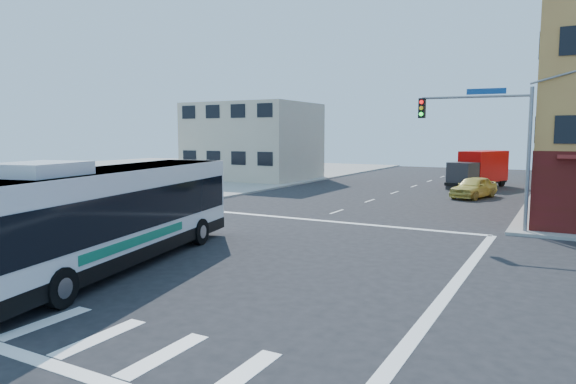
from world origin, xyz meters
The scene contains 11 objects.
ground centered at (0.00, 0.00, 0.00)m, with size 120.00×120.00×0.00m, color black.
sidewalk_nw centered at (-35.00, 35.00, 0.07)m, with size 50.00×50.00×0.15m, color gray.
building_west centered at (-17.02, 29.98, 4.01)m, with size 12.06×10.06×8.00m.
signal_mast_ne centered at (9.08, 10.62, 4.98)m, with size 7.91×1.13×8.07m.
street_tree_a centered at (11.90, 27.92, 3.59)m, with size 3.60×3.60×5.53m.
street_tree_b centered at (11.90, 35.92, 3.75)m, with size 3.80×3.80×5.79m.
street_tree_c centered at (11.90, 43.92, 3.46)m, with size 3.40×3.40×5.29m.
street_tree_d centered at (11.90, 51.92, 3.88)m, with size 4.00×4.00×6.03m.
transit_bus centered at (-1.80, -3.18, 1.94)m, with size 5.62×13.69×3.96m.
box_truck centered at (5.39, 32.40, 1.59)m, with size 4.48×7.57×3.28m.
parked_car centered at (6.28, 24.37, 0.82)m, with size 1.93×4.79×1.63m, color #D9CA55.
Camera 1 is at (12.51, -16.07, 4.78)m, focal length 32.00 mm.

